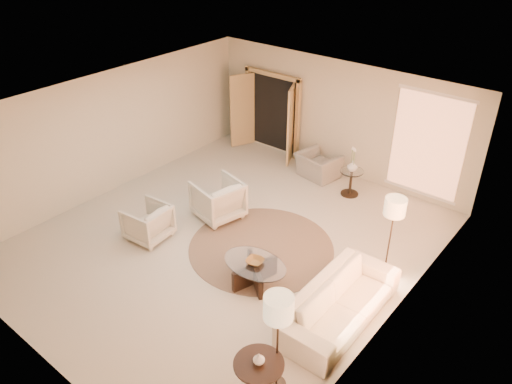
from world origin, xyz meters
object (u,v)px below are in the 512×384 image
Objects in this scene: bowl at (255,261)px; sofa at (341,302)px; floor_lamp_near at (395,210)px; armchair_left at (218,198)px; coffee_table at (255,270)px; accent_chair at (318,162)px; floor_lamp_far at (278,312)px; side_table at (351,180)px; armchair_right at (148,221)px; end_table at (259,374)px; side_vase at (352,166)px; end_vase at (259,359)px.

sofa is at bearing 6.71° from bowl.
bowl is (-1.66, -1.79, -0.85)m from floor_lamp_near.
armchair_left reaches higher than sofa.
floor_lamp_near is (1.66, 1.79, 1.05)m from coffee_table.
coffee_table is at bearing 118.37° from accent_chair.
floor_lamp_far is at bearing -42.80° from bowl.
sofa is 3.77m from armchair_left.
armchair_left is at bearing -123.51° from side_table.
floor_lamp_far is at bearing 68.57° from armchair_right.
armchair_right is 4.51m from accent_chair.
side_vase is (-1.80, 5.61, 0.30)m from end_table.
bowl is (-1.64, -0.19, 0.13)m from sofa.
bowl is at bearing 91.06° from armchair_right.
side_table is 2.03× the size of bowl.
coffee_table is (1.32, -4.06, -0.13)m from accent_chair.
end_table reaches higher than side_table.
end_vase reaches higher than sofa.
floor_lamp_far is 9.84× the size of end_vase.
floor_lamp_near is at bearing 152.98° from accent_chair.
side_table is at bearing 109.49° from floor_lamp_far.
accent_chair reaches higher than coffee_table.
coffee_table is 2.41m from end_vase.
coffee_table is at bearing -132.80° from floor_lamp_near.
floor_lamp_far is (1.88, -5.31, 1.02)m from side_table.
floor_lamp_near reaches higher than armchair_left.
coffee_table is at bearing 91.06° from armchair_right.
accent_chair is 3.07× the size of bowl.
floor_lamp_near is at bearing -46.53° from side_vase.
side_vase reaches higher than end_table.
side_vase is (1.06, -0.25, 0.33)m from accent_chair.
floor_lamp_far is 6.68× the size of side_vase.
floor_lamp_near is (3.65, 0.60, 0.86)m from armchair_left.
side_table is (1.74, 2.62, -0.10)m from armchair_left.
accent_chair is 6.52m from end_table.
floor_lamp_near is 3.64m from end_vase.
sofa is 2.03m from end_vase.
floor_lamp_near is at bearing 112.49° from armchair_left.
armchair_right is 0.49× the size of floor_lamp_far.
armchair_right is at bearing -7.63° from armchair_left.
armchair_right reaches higher than bowl.
end_table is at bearing 0.00° from end_vase.
accent_chair reaches higher than sofa.
floor_lamp_far reaches higher than bowl.
side_table reaches higher than coffee_table.
end_table is (1.54, -1.80, 0.16)m from coffee_table.
floor_lamp_far reaches higher than floor_lamp_near.
floor_lamp_far is at bearing 128.21° from accent_chair.
floor_lamp_far is at bearing 75.07° from end_table.
bowl is at bearing 130.57° from end_vase.
bowl is (0.26, -3.81, 0.11)m from side_table.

